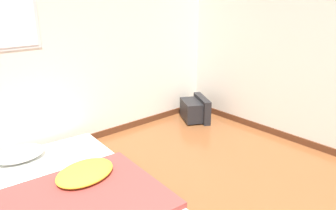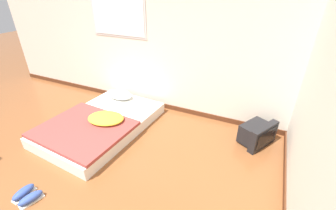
% 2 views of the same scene
% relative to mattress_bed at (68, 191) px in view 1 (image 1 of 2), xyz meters
% --- Properties ---
extents(wall_back, '(7.29, 0.08, 2.60)m').
position_rel_mattress_bed_xyz_m(wall_back, '(0.38, 1.13, 1.17)').
color(wall_back, silver).
rests_on(wall_back, ground_plane).
extents(mattress_bed, '(1.45, 2.05, 0.33)m').
position_rel_mattress_bed_xyz_m(mattress_bed, '(0.00, 0.00, 0.00)').
color(mattress_bed, silver).
rests_on(mattress_bed, ground_plane).
extents(crt_tv, '(0.55, 0.61, 0.36)m').
position_rel_mattress_bed_xyz_m(crt_tv, '(2.41, 0.70, 0.05)').
color(crt_tv, black).
rests_on(crt_tv, ground_plane).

